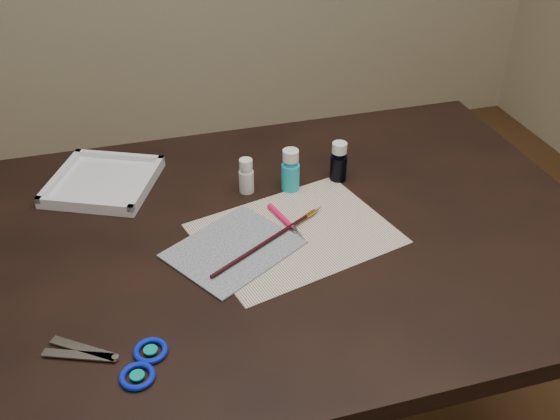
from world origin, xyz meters
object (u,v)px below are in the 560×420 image
object	(u,v)px
scissors	(102,360)
palette_tray	(103,181)
paper	(295,233)
paint_bottle_navy	(339,161)
canvas	(234,249)
paint_bottle_white	(246,176)
paint_bottle_cyan	(291,170)

from	to	relation	value
scissors	palette_tray	xyz separation A→B (m)	(0.03, 0.52, 0.01)
paper	paint_bottle_navy	size ratio (longest dim) A/B	4.02
canvas	paint_bottle_white	world-z (taller)	paint_bottle_white
canvas	scissors	world-z (taller)	scissors
palette_tray	canvas	bearing A→B (deg)	-53.02
paper	canvas	size ratio (longest dim) A/B	1.62
palette_tray	paint_bottle_navy	bearing A→B (deg)	-12.66
paint_bottle_white	paint_bottle_cyan	world-z (taller)	paint_bottle_cyan
paint_bottle_white	paint_bottle_navy	xyz separation A→B (m)	(0.21, -0.01, 0.01)
paper	paint_bottle_white	xyz separation A→B (m)	(-0.06, 0.18, 0.04)
canvas	paint_bottle_navy	bearing A→B (deg)	33.68
paint_bottle_white	paint_bottle_navy	world-z (taller)	paint_bottle_navy
paint_bottle_cyan	paper	bearing A→B (deg)	-103.34
paint_bottle_white	palette_tray	xyz separation A→B (m)	(-0.30, 0.11, -0.03)
paper	canvas	distance (m)	0.13
paper	paint_bottle_cyan	distance (m)	0.17
scissors	paper	bearing A→B (deg)	-127.05
paint_bottle_cyan	palette_tray	world-z (taller)	paint_bottle_cyan
paper	paint_bottle_navy	xyz separation A→B (m)	(0.15, 0.17, 0.05)
paint_bottle_cyan	palette_tray	xyz separation A→B (m)	(-0.39, 0.12, -0.04)
paint_bottle_navy	paint_bottle_white	bearing A→B (deg)	177.94
paper	paint_bottle_cyan	world-z (taller)	paint_bottle_cyan
canvas	paint_bottle_cyan	distance (m)	0.25
paint_bottle_white	scissors	size ratio (longest dim) A/B	0.37
paint_bottle_cyan	paint_bottle_navy	distance (m)	0.12
palette_tray	paint_bottle_cyan	bearing A→B (deg)	-17.52
paper	scissors	size ratio (longest dim) A/B	1.73
scissors	palette_tray	distance (m)	0.52
paint_bottle_white	scissors	xyz separation A→B (m)	(-0.33, -0.41, -0.03)
paper	paint_bottle_navy	world-z (taller)	paint_bottle_navy
paint_bottle_navy	scissors	distance (m)	0.67
canvas	paper	bearing A→B (deg)	7.83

